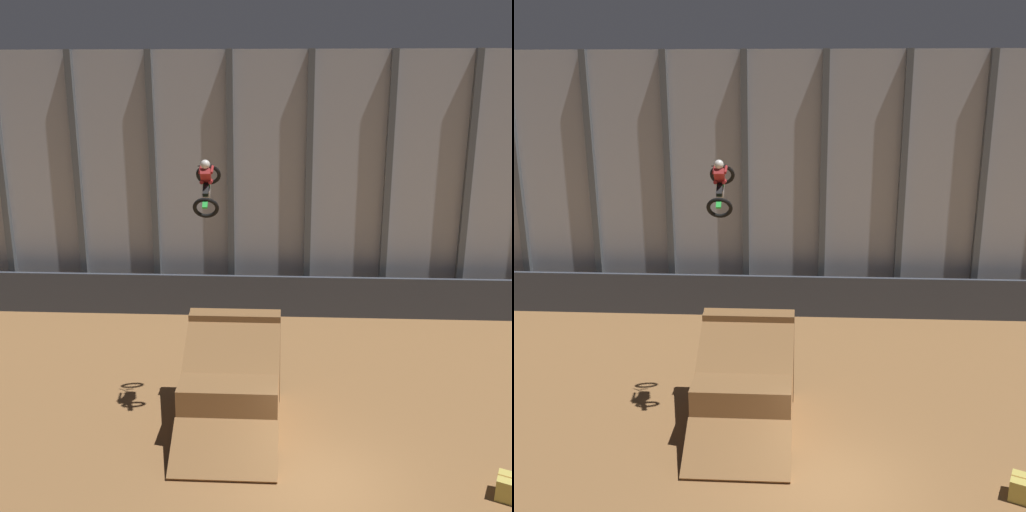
{
  "view_description": "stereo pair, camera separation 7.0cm",
  "coord_description": "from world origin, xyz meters",
  "views": [
    {
      "loc": [
        -0.95,
        -12.99,
        9.77
      ],
      "look_at": [
        -1.92,
        5.83,
        4.39
      ],
      "focal_mm": 42.0,
      "sensor_mm": 36.0,
      "label": 1
    },
    {
      "loc": [
        -0.88,
        -12.99,
        9.77
      ],
      "look_at": [
        -1.92,
        5.83,
        4.39
      ],
      "focal_mm": 42.0,
      "sensor_mm": 36.0,
      "label": 2
    }
  ],
  "objects": [
    {
      "name": "dirt_ramp",
      "position": [
        -2.51,
        3.21,
        1.06
      ],
      "size": [
        2.86,
        4.67,
        3.09
      ],
      "color": "brown",
      "rests_on": "ground_plane"
    },
    {
      "name": "lower_barrier",
      "position": [
        0.0,
        11.66,
        0.91
      ],
      "size": [
        31.36,
        0.2,
        1.82
      ],
      "color": "#383D47",
      "rests_on": "ground_plane"
    },
    {
      "name": "ground_plane",
      "position": [
        0.0,
        0.0,
        0.0
      ],
      "size": [
        60.0,
        60.0,
        0.0
      ],
      "primitive_type": "plane",
      "color": "olive"
    },
    {
      "name": "arena_back_wall",
      "position": [
        0.0,
        12.95,
        5.61
      ],
      "size": [
        32.0,
        0.4,
        11.22
      ],
      "color": "#A3A8B2",
      "rests_on": "ground_plane"
    },
    {
      "name": "rider_bike_solo",
      "position": [
        -3.19,
        3.61,
        7.08
      ],
      "size": [
        0.82,
        1.84,
        1.7
      ],
      "rotation": [
        0.56,
        0.0,
        0.05
      ],
      "color": "black"
    }
  ]
}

